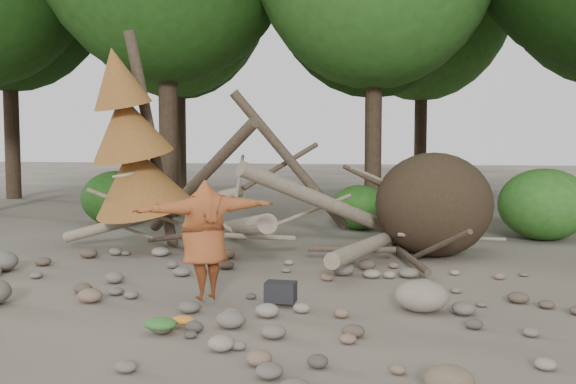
# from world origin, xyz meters

# --- Properties ---
(ground) EXTENTS (120.00, 120.00, 0.00)m
(ground) POSITION_xyz_m (0.00, 0.00, 0.00)
(ground) COLOR #514C44
(ground) RESTS_ON ground
(deadfall_pile) EXTENTS (8.55, 5.24, 3.30)m
(deadfall_pile) POSITION_xyz_m (2.02, 4.24, 0.95)
(deadfall_pile) COLOR #332619
(deadfall_pile) RESTS_ON ground
(dead_conifer) EXTENTS (2.06, 2.16, 4.35)m
(dead_conifer) POSITION_xyz_m (-3.12, 3.37, 2.11)
(dead_conifer) COLOR #4C3F30
(dead_conifer) RESTS_ON ground
(bush_left) EXTENTS (1.80, 1.80, 1.44)m
(bush_left) POSITION_xyz_m (-5.50, 7.20, 0.72)
(bush_left) COLOR #1C4512
(bush_left) RESTS_ON ground
(bush_mid) EXTENTS (1.40, 1.40, 1.12)m
(bush_mid) POSITION_xyz_m (0.80, 7.80, 0.56)
(bush_mid) COLOR #255719
(bush_mid) RESTS_ON ground
(bush_right) EXTENTS (2.00, 2.00, 1.60)m
(bush_right) POSITION_xyz_m (5.00, 7.00, 0.80)
(bush_right) COLOR #2E6720
(bush_right) RESTS_ON ground
(frisbee_thrower) EXTENTS (2.08, 1.69, 1.70)m
(frisbee_thrower) POSITION_xyz_m (-0.36, -0.13, 0.87)
(frisbee_thrower) COLOR brown
(frisbee_thrower) RESTS_ON ground
(backpack) EXTENTS (0.40, 0.27, 0.27)m
(backpack) POSITION_xyz_m (0.65, 0.02, 0.13)
(backpack) COLOR black
(backpack) RESTS_ON ground
(cloth_green) EXTENTS (0.37, 0.31, 0.14)m
(cloth_green) POSITION_xyz_m (-0.38, -1.52, 0.07)
(cloth_green) COLOR #326629
(cloth_green) RESTS_ON ground
(cloth_orange) EXTENTS (0.27, 0.22, 0.10)m
(cloth_orange) POSITION_xyz_m (-0.22, -1.24, 0.05)
(cloth_orange) COLOR #C67322
(cloth_orange) RESTS_ON ground
(boulder_front_right) EXTENTS (0.43, 0.39, 0.26)m
(boulder_front_right) POSITION_xyz_m (2.75, -2.60, 0.13)
(boulder_front_right) COLOR brown
(boulder_front_right) RESTS_ON ground
(boulder_mid_right) EXTENTS (0.67, 0.61, 0.40)m
(boulder_mid_right) POSITION_xyz_m (2.47, 0.14, 0.20)
(boulder_mid_right) COLOR gray
(boulder_mid_right) RESTS_ON ground
(boulder_mid_left) EXTENTS (0.58, 0.52, 0.35)m
(boulder_mid_left) POSITION_xyz_m (-4.49, 1.23, 0.17)
(boulder_mid_left) COLOR #6A6359
(boulder_mid_left) RESTS_ON ground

